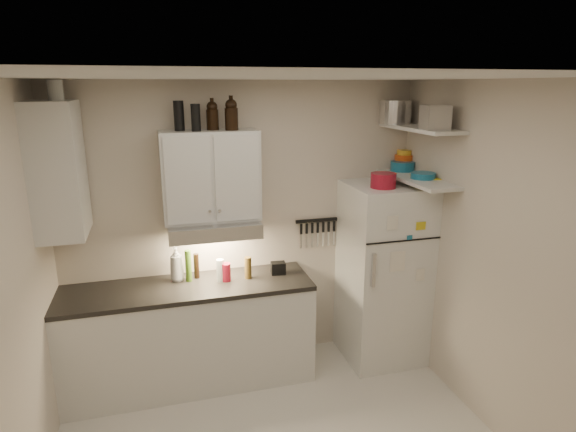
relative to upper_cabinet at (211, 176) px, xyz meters
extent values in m
cube|color=silver|center=(0.30, -1.33, 0.78)|extent=(3.20, 3.00, 0.02)
cube|color=beige|center=(0.30, 0.18, -0.53)|extent=(3.20, 0.02, 2.60)
cube|color=beige|center=(1.91, -1.33, -0.53)|extent=(0.02, 3.00, 2.60)
cube|color=silver|center=(-0.25, -0.14, -1.39)|extent=(2.10, 0.60, 0.88)
cube|color=black|center=(-0.25, -0.14, -0.93)|extent=(2.10, 0.62, 0.04)
cube|color=silver|center=(0.00, 0.00, 0.00)|extent=(0.80, 0.33, 0.75)
cube|color=silver|center=(-1.14, -0.14, 0.12)|extent=(0.33, 0.55, 1.00)
cube|color=silver|center=(0.00, -0.06, -0.44)|extent=(0.76, 0.46, 0.12)
cube|color=white|center=(1.55, -0.18, -0.98)|extent=(0.70, 0.68, 1.70)
cube|color=silver|center=(1.75, -0.31, 0.38)|extent=(0.30, 0.95, 0.03)
cube|color=silver|center=(1.75, -0.31, -0.07)|extent=(0.30, 0.95, 0.03)
cube|color=black|center=(1.00, 0.15, -0.51)|extent=(0.42, 0.02, 0.03)
cylinder|color=maroon|center=(1.44, -0.29, -0.06)|extent=(0.28, 0.28, 0.13)
cube|color=gold|center=(1.83, -0.33, -0.08)|extent=(0.24, 0.28, 0.08)
cylinder|color=silver|center=(1.59, -0.18, -0.08)|extent=(0.07, 0.07, 0.10)
cylinder|color=silver|center=(1.70, 0.05, 0.49)|extent=(0.33, 0.33, 0.21)
cube|color=#AAAAAD|center=(1.79, -0.46, 0.48)|extent=(0.19, 0.17, 0.18)
cube|color=#AAAAAD|center=(1.71, -0.59, 0.48)|extent=(0.21, 0.21, 0.19)
cylinder|color=#196589|center=(1.80, 0.04, -0.01)|extent=(0.22, 0.22, 0.09)
cylinder|color=#DB4D14|center=(1.85, 0.11, 0.06)|extent=(0.18, 0.18, 0.05)
cylinder|color=gold|center=(1.85, 0.11, 0.11)|extent=(0.14, 0.14, 0.04)
cylinder|color=#196589|center=(1.78, -0.36, -0.02)|extent=(0.22, 0.22, 0.05)
cylinder|color=black|center=(-0.10, -0.06, 0.48)|extent=(0.10, 0.10, 0.21)
cylinder|color=black|center=(-0.23, 0.01, 0.49)|extent=(0.09, 0.09, 0.24)
cylinder|color=silver|center=(-1.08, -0.15, 0.70)|extent=(0.14, 0.14, 0.14)
imported|color=silver|center=(-0.32, 0.00, -0.73)|extent=(0.17, 0.17, 0.34)
cylinder|color=brown|center=(0.28, -0.11, -0.81)|extent=(0.08, 0.08, 0.19)
cylinder|color=#3E6419|center=(-0.23, -0.04, -0.77)|extent=(0.07, 0.07, 0.28)
cylinder|color=black|center=(-0.15, 0.01, -0.79)|extent=(0.06, 0.06, 0.22)
cylinder|color=silver|center=(0.04, -0.11, -0.81)|extent=(0.07, 0.07, 0.20)
cylinder|color=maroon|center=(0.08, -0.12, -0.83)|extent=(0.09, 0.09, 0.16)
cube|color=black|center=(0.56, -0.09, -0.85)|extent=(0.13, 0.10, 0.11)
camera|label=1|loc=(-0.45, -3.98, 0.74)|focal=30.00mm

